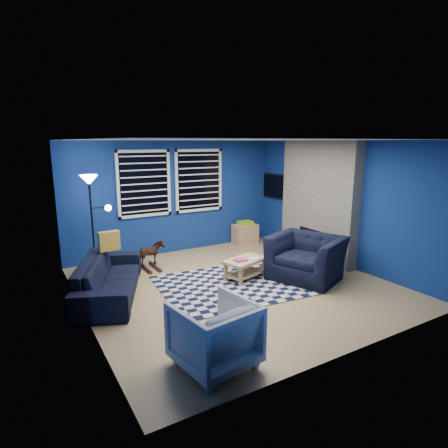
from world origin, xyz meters
name	(u,v)px	position (x,y,z in m)	size (l,w,h in m)	color
floor	(236,286)	(0.00, 0.00, 0.00)	(5.00, 5.00, 0.00)	tan
ceiling	(237,140)	(0.00, 0.00, 2.50)	(5.00, 5.00, 0.00)	white
wall_back	(177,197)	(0.00, 2.50, 1.25)	(5.00, 5.00, 0.00)	navy
wall_left	(80,234)	(-2.50, 0.00, 1.25)	(5.00, 5.00, 0.00)	navy
wall_right	(341,204)	(2.50, 0.00, 1.25)	(5.00, 5.00, 0.00)	navy
fireplace	(318,203)	(2.36, 0.50, 1.20)	(0.65, 2.00, 2.50)	gray
window_left	(144,184)	(-0.75, 2.46, 1.60)	(1.17, 0.06, 1.42)	black
window_right	(199,181)	(0.55, 2.46, 1.60)	(1.17, 0.06, 1.42)	black
tv	(277,186)	(2.45, 2.00, 1.40)	(0.07, 1.00, 0.58)	black
rug	(233,285)	(-0.03, 0.05, 0.01)	(2.50, 2.00, 0.02)	black
sofa	(109,278)	(-2.00, 0.68, 0.31)	(0.84, 2.14, 0.63)	black
armchair_big	(306,258)	(1.31, -0.34, 0.40)	(1.07, 1.23, 0.80)	black
armchair_bent	(214,334)	(-1.48, -1.90, 0.38)	(0.81, 0.84, 0.76)	gray
rocking_horse	(150,254)	(-0.98, 1.60, 0.31)	(0.57, 0.26, 0.48)	#402314
coffee_table	(245,264)	(0.33, 0.19, 0.28)	(0.89, 0.66, 0.40)	tan
cabinet	(245,233)	(1.69, 2.25, 0.25)	(0.58, 0.39, 0.57)	tan
floor_lamp	(91,194)	(-1.96, 1.86, 1.54)	(0.51, 0.32, 1.88)	black
throw_pillow	(109,241)	(-1.85, 1.17, 0.79)	(0.36, 0.11, 0.34)	gold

